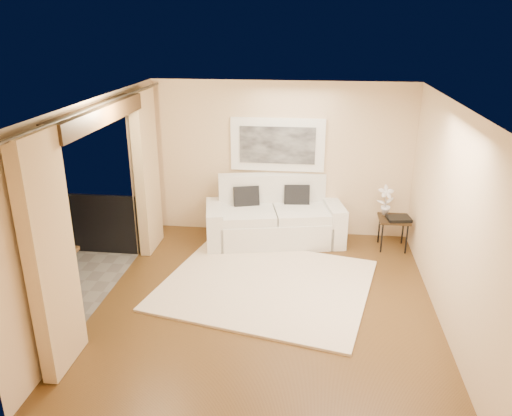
# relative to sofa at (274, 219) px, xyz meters

# --- Properties ---
(floor) EXTENTS (5.00, 5.00, 0.00)m
(floor) POSITION_rel_sofa_xyz_m (0.09, -2.10, -0.39)
(floor) COLOR brown
(floor) RESTS_ON ground
(room_shell) EXTENTS (5.00, 6.40, 5.00)m
(room_shell) POSITION_rel_sofa_xyz_m (-2.04, -2.10, 2.13)
(room_shell) COLOR white
(room_shell) RESTS_ON ground
(balcony) EXTENTS (1.81, 2.60, 1.17)m
(balcony) POSITION_rel_sofa_xyz_m (-3.22, -2.10, -0.22)
(balcony) COLOR #605B56
(balcony) RESTS_ON ground
(curtains) EXTENTS (0.16, 4.80, 2.64)m
(curtains) POSITION_rel_sofa_xyz_m (-2.02, -2.10, 0.94)
(curtains) COLOR #D1B080
(curtains) RESTS_ON ground
(artwork) EXTENTS (1.62, 0.07, 0.92)m
(artwork) POSITION_rel_sofa_xyz_m (0.02, 0.36, 1.23)
(artwork) COLOR white
(artwork) RESTS_ON room_shell
(rug) EXTENTS (3.36, 3.07, 0.04)m
(rug) POSITION_rel_sofa_xyz_m (0.03, -1.65, -0.38)
(rug) COLOR #F4E0C4
(rug) RESTS_ON floor
(sofa) EXTENTS (2.47, 1.45, 1.11)m
(sofa) POSITION_rel_sofa_xyz_m (0.00, 0.00, 0.00)
(sofa) COLOR white
(sofa) RESTS_ON floor
(side_table) EXTENTS (0.50, 0.50, 0.54)m
(side_table) POSITION_rel_sofa_xyz_m (2.02, -0.10, 0.09)
(side_table) COLOR #301F10
(side_table) RESTS_ON floor
(tray) EXTENTS (0.42, 0.33, 0.05)m
(tray) POSITION_rel_sofa_xyz_m (2.08, -0.19, 0.18)
(tray) COLOR black
(tray) RESTS_ON side_table
(orchid) EXTENTS (0.30, 0.23, 0.51)m
(orchid) POSITION_rel_sofa_xyz_m (1.87, 0.03, 0.41)
(orchid) COLOR white
(orchid) RESTS_ON side_table
(bistro_table) EXTENTS (0.71, 0.71, 0.80)m
(bistro_table) POSITION_rel_sofa_xyz_m (-2.74, -2.65, 0.32)
(bistro_table) COLOR #301F10
(bistro_table) RESTS_ON balcony
(balcony_chair_far) EXTENTS (0.45, 0.45, 0.89)m
(balcony_chair_far) POSITION_rel_sofa_xyz_m (-3.28, -2.02, 0.12)
(balcony_chair_far) COLOR #301F10
(balcony_chair_far) RESTS_ON balcony
(ice_bucket) EXTENTS (0.18, 0.18, 0.20)m
(ice_bucket) POSITION_rel_sofa_xyz_m (-2.91, -2.50, 0.51)
(ice_bucket) COLOR white
(ice_bucket) RESTS_ON bistro_table
(candle) EXTENTS (0.06, 0.06, 0.07)m
(candle) POSITION_rel_sofa_xyz_m (-2.71, -2.48, 0.44)
(candle) COLOR red
(candle) RESTS_ON bistro_table
(vase) EXTENTS (0.04, 0.04, 0.18)m
(vase) POSITION_rel_sofa_xyz_m (-2.74, -2.81, 0.50)
(vase) COLOR silver
(vase) RESTS_ON bistro_table
(glass_a) EXTENTS (0.06, 0.06, 0.12)m
(glass_a) POSITION_rel_sofa_xyz_m (-2.66, -2.76, 0.47)
(glass_a) COLOR white
(glass_a) RESTS_ON bistro_table
(glass_b) EXTENTS (0.06, 0.06, 0.12)m
(glass_b) POSITION_rel_sofa_xyz_m (-2.54, -2.65, 0.47)
(glass_b) COLOR silver
(glass_b) RESTS_ON bistro_table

